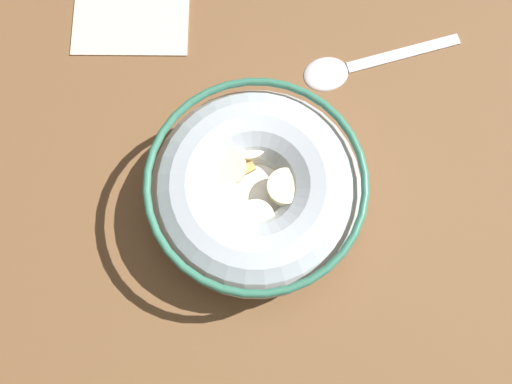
% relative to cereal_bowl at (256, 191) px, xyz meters
% --- Properties ---
extents(ground_plane, '(0.96, 0.96, 0.02)m').
position_rel_cereal_bowl_xyz_m(ground_plane, '(0.00, 0.00, -0.04)').
color(ground_plane, brown).
extents(cereal_bowl, '(0.17, 0.17, 0.06)m').
position_rel_cereal_bowl_xyz_m(cereal_bowl, '(0.00, 0.00, 0.00)').
color(cereal_bowl, '#B2BCC6').
rests_on(cereal_bowl, ground_plane).
extents(spoon, '(0.15, 0.05, 0.01)m').
position_rel_cereal_bowl_xyz_m(spoon, '(0.13, 0.07, -0.03)').
color(spoon, silver).
rests_on(spoon, ground_plane).
extents(folded_napkin, '(0.12, 0.10, 0.00)m').
position_rel_cereal_bowl_xyz_m(folded_napkin, '(-0.02, 0.20, -0.03)').
color(folded_napkin, beige).
rests_on(folded_napkin, ground_plane).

